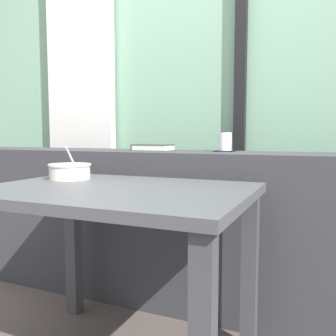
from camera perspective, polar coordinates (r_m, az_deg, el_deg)
name	(u,v)px	position (r m, az deg, el deg)	size (l,w,h in m)	color
outdoor_backdrop	(209,58)	(2.54, 6.43, 16.70)	(4.80, 0.08, 2.80)	#84B293
curtain_left_panel	(81,87)	(2.87, -13.49, 12.23)	(0.56, 0.06, 2.50)	white
window_divider_post	(241,69)	(2.40, 11.26, 14.90)	(0.07, 0.05, 2.60)	black
dark_console_ledge	(173,226)	(1.98, 0.85, -9.10)	(2.80, 0.39, 0.81)	#38383D
breakfast_table	(116,219)	(1.37, -8.13, -7.85)	(0.97, 0.71, 0.70)	#414145
coaster_square	(225,151)	(1.90, 8.86, 2.63)	(0.10, 0.10, 0.01)	black
juice_glass	(225,142)	(1.90, 8.88, 3.97)	(0.07, 0.07, 0.09)	white
closed_book	(153,147)	(1.99, -2.40, 3.22)	(0.21, 0.13, 0.03)	#334233
soup_bowl	(70,171)	(1.63, -15.09, -0.51)	(0.18, 0.18, 0.14)	silver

